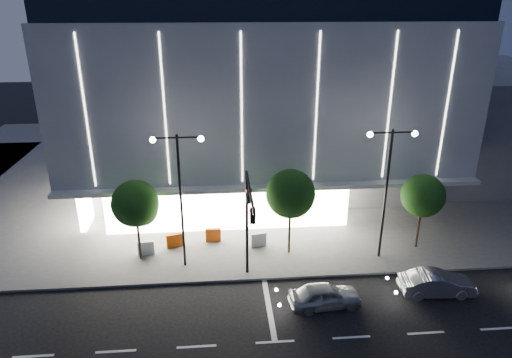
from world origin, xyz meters
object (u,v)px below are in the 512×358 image
object	(u,v)px
street_lamp_west	(180,183)
barrier_a	(174,241)
tree_right	(423,198)
barrier_c	(213,235)
barrier_b	(146,248)
barrier_d	(259,240)
traffic_mast	(248,213)
street_lamp_east	(388,176)
tree_mid	(291,196)
car_second	(437,284)
tree_left	(136,206)
car_lead	(325,296)

from	to	relation	value
street_lamp_west	barrier_a	size ratio (longest dim) A/B	8.18
tree_right	barrier_c	distance (m)	14.68
barrier_b	barrier_d	xyz separation A→B (m)	(7.70, 0.50, 0.00)
barrier_b	traffic_mast	bearing A→B (deg)	-37.52
traffic_mast	barrier_c	bearing A→B (deg)	111.03
traffic_mast	barrier_d	xyz separation A→B (m)	(1.00, 4.67, -4.38)
street_lamp_east	tree_mid	bearing A→B (deg)	170.31
tree_mid	barrier_c	world-z (taller)	tree_mid
traffic_mast	tree_right	bearing A→B (deg)	17.02
car_second	barrier_a	size ratio (longest dim) A/B	3.97
street_lamp_west	street_lamp_east	world-z (taller)	same
barrier_c	traffic_mast	bearing A→B (deg)	-68.48
tree_mid	barrier_a	distance (m)	8.82
tree_left	barrier_a	bearing A→B (deg)	32.60
street_lamp_west	barrier_c	world-z (taller)	street_lamp_west
tree_right	barrier_a	size ratio (longest dim) A/B	5.01
street_lamp_east	tree_mid	size ratio (longest dim) A/B	1.46
traffic_mast	tree_right	size ratio (longest dim) A/B	1.28
street_lamp_west	barrier_b	distance (m)	6.14
barrier_c	barrier_a	bearing A→B (deg)	-167.19
street_lamp_west	tree_right	size ratio (longest dim) A/B	1.63
car_lead	barrier_b	size ratio (longest dim) A/B	3.75
barrier_a	barrier_b	xyz separation A→B (m)	(-1.83, -0.86, 0.00)
tree_mid	barrier_b	size ratio (longest dim) A/B	5.59
barrier_b	street_lamp_east	bearing A→B (deg)	-11.11
street_lamp_west	barrier_c	distance (m)	6.35
street_lamp_west	tree_left	xyz separation A→B (m)	(-2.97, 1.02, -1.92)
barrier_a	traffic_mast	bearing A→B (deg)	-62.98
barrier_d	tree_right	bearing A→B (deg)	-16.46
street_lamp_west	tree_mid	bearing A→B (deg)	8.26
barrier_a	barrier_b	bearing A→B (deg)	-171.94
street_lamp_east	barrier_b	size ratio (longest dim) A/B	8.18
street_lamp_east	barrier_d	distance (m)	9.81
barrier_a	barrier_d	bearing A→B (deg)	-20.53
car_lead	barrier_d	xyz separation A→B (m)	(-3.17, 6.82, -0.05)
barrier_b	barrier_d	distance (m)	7.72
barrier_a	barrier_b	size ratio (longest dim) A/B	1.00
street_lamp_west	tree_mid	size ratio (longest dim) A/B	1.46
street_lamp_west	barrier_d	bearing A→B (deg)	21.90
tree_mid	car_second	bearing A→B (deg)	-33.31
car_lead	barrier_a	world-z (taller)	car_lead
barrier_c	car_second	bearing A→B (deg)	-28.13
car_second	barrier_c	distance (m)	15.01
traffic_mast	car_lead	world-z (taller)	traffic_mast
barrier_b	barrier_d	bearing A→B (deg)	-1.88
street_lamp_east	barrier_a	bearing A→B (deg)	170.33
traffic_mast	street_lamp_west	bearing A→B (deg)	146.35
traffic_mast	car_second	size ratio (longest dim) A/B	1.62
car_second	street_lamp_east	bearing A→B (deg)	28.02
barrier_a	tree_left	bearing A→B (deg)	-164.48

